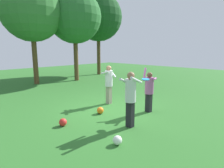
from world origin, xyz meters
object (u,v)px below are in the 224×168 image
at_px(tree_right, 75,17).
at_px(ball_red, 63,122).
at_px(person_catcher, 130,95).
at_px(tree_center, 31,11).
at_px(person_bystander, 109,81).
at_px(ball_blue, 133,91).
at_px(frisbee, 146,79).
at_px(ball_white, 117,140).
at_px(ball_orange, 100,110).
at_px(tree_far_right, 98,17).
at_px(person_thrower, 149,89).

bearing_deg(tree_right, ball_red, -128.22).
xyz_separation_m(person_catcher, tree_center, (1.32, 9.69, 3.97)).
xyz_separation_m(person_bystander, ball_blue, (2.44, 0.48, -0.94)).
distance_m(frisbee, ball_red, 3.15).
bearing_deg(tree_center, ball_white, -103.59).
xyz_separation_m(ball_orange, tree_far_right, (7.83, 8.76, 5.34)).
bearing_deg(ball_red, tree_center, 70.92).
xyz_separation_m(person_catcher, person_bystander, (1.39, 2.35, -0.02)).
bearing_deg(tree_far_right, tree_center, -174.21).
relative_size(person_thrower, ball_red, 6.93).
xyz_separation_m(person_bystander, ball_orange, (-1.22, -0.74, -0.91)).
height_order(tree_far_right, tree_center, tree_far_right).
bearing_deg(frisbee, person_bystander, 79.02).
bearing_deg(person_catcher, person_thrower, 7.73).
xyz_separation_m(person_thrower, ball_orange, (-1.50, 1.21, -0.81)).
bearing_deg(person_catcher, tree_center, 76.72).
bearing_deg(ball_red, person_catcher, -47.46).
bearing_deg(tree_far_right, person_bystander, -129.51).
bearing_deg(ball_white, ball_red, 99.02).
height_order(frisbee, tree_far_right, tree_far_right).
xyz_separation_m(tree_far_right, tree_center, (-6.68, -0.68, -0.43)).
xyz_separation_m(ball_red, tree_right, (5.74, 7.28, 4.78)).
bearing_deg(person_thrower, frisbee, 0.00).
distance_m(person_catcher, tree_right, 10.58).
xyz_separation_m(ball_white, tree_far_right, (9.14, 10.86, 5.34)).
height_order(ball_orange, ball_blue, ball_orange).
bearing_deg(ball_orange, ball_white, -122.05).
bearing_deg(person_bystander, tree_center, -168.45).
bearing_deg(ball_white, tree_far_right, 49.90).
xyz_separation_m(person_thrower, tree_right, (2.58, 8.50, 3.96)).
distance_m(frisbee, tree_far_right, 13.10).
relative_size(person_bystander, ball_red, 6.92).
distance_m(frisbee, ball_white, 2.54).
xyz_separation_m(person_catcher, frisbee, (0.95, 0.09, 0.37)).
relative_size(person_catcher, tree_right, 0.26).
height_order(person_catcher, tree_center, tree_center).
height_order(person_catcher, ball_white, person_catcher).
bearing_deg(person_thrower, person_bystander, -104.28).
height_order(ball_red, ball_blue, ball_red).
bearing_deg(ball_red, tree_far_right, 42.74).
relative_size(person_thrower, ball_white, 7.12).
relative_size(person_catcher, frisbee, 4.75).
relative_size(person_bystander, tree_right, 0.25).
relative_size(frisbee, tree_center, 0.05).
xyz_separation_m(ball_white, tree_right, (5.40, 9.39, 4.78)).
height_order(ball_blue, tree_center, tree_center).
xyz_separation_m(frisbee, ball_blue, (2.88, 2.74, -1.34)).
distance_m(person_thrower, ball_blue, 3.36).
relative_size(ball_blue, tree_center, 0.03).
height_order(person_catcher, ball_orange, person_catcher).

